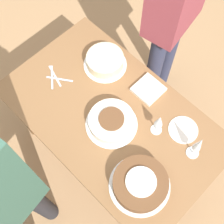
# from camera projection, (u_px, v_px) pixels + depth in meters

# --- Properties ---
(ground_plane) EXTENTS (12.00, 12.00, 0.00)m
(ground_plane) POSITION_uv_depth(u_px,v_px,m) (112.00, 152.00, 2.49)
(ground_plane) COLOR #A87F56
(dining_table) EXTENTS (1.32, 0.79, 0.72)m
(dining_table) POSITION_uv_depth(u_px,v_px,m) (112.00, 124.00, 1.95)
(dining_table) COLOR brown
(dining_table) RESTS_ON ground_plane
(cake_center_white) EXTENTS (0.30, 0.30, 0.09)m
(cake_center_white) POSITION_uv_depth(u_px,v_px,m) (112.00, 122.00, 1.77)
(cake_center_white) COLOR white
(cake_center_white) RESTS_ON dining_table
(cake_front_chocolate) EXTENTS (0.33, 0.33, 0.11)m
(cake_front_chocolate) POSITION_uv_depth(u_px,v_px,m) (140.00, 184.00, 1.62)
(cake_front_chocolate) COLOR white
(cake_front_chocolate) RESTS_ON dining_table
(cake_back_decorated) EXTENTS (0.27, 0.27, 0.08)m
(cake_back_decorated) POSITION_uv_depth(u_px,v_px,m) (105.00, 61.00, 1.94)
(cake_back_decorated) COLOR white
(cake_back_decorated) RESTS_ON dining_table
(wine_glass_near) EXTENTS (0.07, 0.07, 0.18)m
(wine_glass_near) POSITION_uv_depth(u_px,v_px,m) (159.00, 122.00, 1.69)
(wine_glass_near) COLOR silver
(wine_glass_near) RESTS_ON dining_table
(wine_glass_far) EXTENTS (0.07, 0.07, 0.22)m
(wine_glass_far) POSITION_uv_depth(u_px,v_px,m) (199.00, 145.00, 1.61)
(wine_glass_far) COLOR silver
(wine_glass_far) RESTS_ON dining_table
(dessert_plate_right) EXTENTS (0.17, 0.17, 0.01)m
(dessert_plate_right) POSITION_uv_depth(u_px,v_px,m) (183.00, 130.00, 1.79)
(dessert_plate_right) COLOR white
(dessert_plate_right) RESTS_ON dining_table
(fork_pile) EXTENTS (0.20, 0.14, 0.01)m
(fork_pile) POSITION_uv_depth(u_px,v_px,m) (56.00, 77.00, 1.94)
(fork_pile) COLOR silver
(fork_pile) RESTS_ON dining_table
(napkin_stack) EXTENTS (0.16, 0.16, 0.02)m
(napkin_stack) POSITION_uv_depth(u_px,v_px,m) (148.00, 89.00, 1.89)
(napkin_stack) COLOR silver
(napkin_stack) RESTS_ON dining_table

